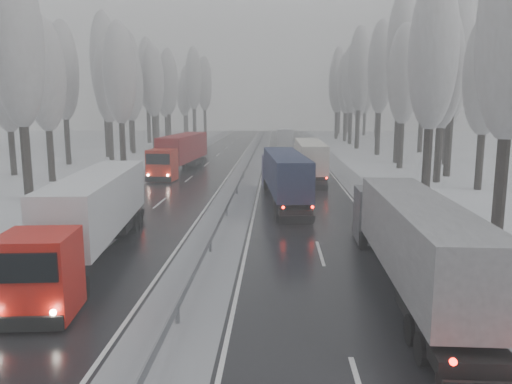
# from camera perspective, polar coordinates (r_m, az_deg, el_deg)

# --- Properties ---
(carriageway_right) EXTENTS (7.50, 200.00, 0.03)m
(carriageway_right) POSITION_cam_1_polar(r_m,az_deg,el_deg) (41.60, 5.24, 0.21)
(carriageway_right) COLOR black
(carriageway_right) RESTS_ON ground
(carriageway_left) EXTENTS (7.50, 200.00, 0.03)m
(carriageway_left) POSITION_cam_1_polar(r_m,az_deg,el_deg) (42.39, -9.08, 0.30)
(carriageway_left) COLOR black
(carriageway_left) RESTS_ON ground
(median_slush) EXTENTS (3.00, 200.00, 0.04)m
(median_slush) POSITION_cam_1_polar(r_m,az_deg,el_deg) (41.66, -1.99, 0.26)
(median_slush) COLOR #94969B
(median_slush) RESTS_ON ground
(shoulder_right) EXTENTS (2.40, 200.00, 0.04)m
(shoulder_right) POSITION_cam_1_polar(r_m,az_deg,el_deg) (42.14, 11.98, 0.16)
(shoulder_right) COLOR #94969B
(shoulder_right) RESTS_ON ground
(shoulder_left) EXTENTS (2.40, 200.00, 0.04)m
(shoulder_left) POSITION_cam_1_polar(r_m,az_deg,el_deg) (43.64, -15.46, 0.35)
(shoulder_left) COLOR #94969B
(shoulder_left) RESTS_ON ground
(median_guardrail) EXTENTS (0.12, 200.00, 0.76)m
(median_guardrail) POSITION_cam_1_polar(r_m,az_deg,el_deg) (41.56, -1.99, 1.05)
(median_guardrail) COLOR slate
(median_guardrail) RESTS_ON ground
(tree_18) EXTENTS (3.60, 3.60, 16.58)m
(tree_18) POSITION_cam_1_polar(r_m,az_deg,el_deg) (39.84, 19.60, 14.70)
(tree_18) COLOR black
(tree_18) RESTS_ON ground
(tree_19) EXTENTS (3.60, 3.60, 14.57)m
(tree_19) POSITION_cam_1_polar(r_m,az_deg,el_deg) (45.33, 24.81, 12.08)
(tree_19) COLOR black
(tree_19) RESTS_ON ground
(tree_20) EXTENTS (3.60, 3.60, 15.71)m
(tree_20) POSITION_cam_1_polar(r_m,az_deg,el_deg) (48.54, 20.62, 13.00)
(tree_20) COLOR black
(tree_20) RESTS_ON ground
(tree_21) EXTENTS (3.60, 3.60, 18.62)m
(tree_21) POSITION_cam_1_polar(r_m,az_deg,el_deg) (53.17, 21.72, 14.61)
(tree_21) COLOR black
(tree_21) RESTS_ON ground
(tree_22) EXTENTS (3.60, 3.60, 15.86)m
(tree_22) POSITION_cam_1_polar(r_m,az_deg,el_deg) (58.34, 16.55, 12.67)
(tree_22) COLOR black
(tree_22) RESTS_ON ground
(tree_23) EXTENTS (3.60, 3.60, 13.55)m
(tree_23) POSITION_cam_1_polar(r_m,az_deg,el_deg) (63.86, 21.18, 10.82)
(tree_23) COLOR black
(tree_23) RESTS_ON ground
(tree_24) EXTENTS (3.60, 3.60, 20.49)m
(tree_24) POSITION_cam_1_polar(r_m,az_deg,el_deg) (64.02, 16.26, 15.05)
(tree_24) COLOR black
(tree_24) RESTS_ON ground
(tree_25) EXTENTS (3.60, 3.60, 19.44)m
(tree_25) POSITION_cam_1_polar(r_m,az_deg,el_deg) (69.68, 21.12, 13.78)
(tree_25) COLOR black
(tree_25) RESTS_ON ground
(tree_26) EXTENTS (3.60, 3.60, 18.78)m
(tree_26) POSITION_cam_1_polar(r_m,az_deg,el_deg) (73.84, 14.03, 13.55)
(tree_26) COLOR black
(tree_26) RESTS_ON ground
(tree_27) EXTENTS (3.60, 3.60, 17.62)m
(tree_27) POSITION_cam_1_polar(r_m,az_deg,el_deg) (79.35, 18.61, 12.52)
(tree_27) COLOR black
(tree_27) RESTS_ON ground
(tree_28) EXTENTS (3.60, 3.60, 19.62)m
(tree_28) POSITION_cam_1_polar(r_m,az_deg,el_deg) (84.16, 11.72, 13.50)
(tree_28) COLOR black
(tree_28) RESTS_ON ground
(tree_29) EXTENTS (3.60, 3.60, 18.11)m
(tree_29) POSITION_cam_1_polar(r_m,az_deg,el_deg) (89.45, 16.06, 12.48)
(tree_29) COLOR black
(tree_29) RESTS_ON ground
(tree_30) EXTENTS (3.60, 3.60, 17.86)m
(tree_30) POSITION_cam_1_polar(r_m,az_deg,el_deg) (93.75, 10.86, 12.45)
(tree_30) COLOR black
(tree_30) RESTS_ON ground
(tree_31) EXTENTS (3.60, 3.60, 18.58)m
(tree_31) POSITION_cam_1_polar(r_m,az_deg,el_deg) (98.71, 14.01, 12.46)
(tree_31) COLOR black
(tree_31) RESTS_ON ground
(tree_32) EXTENTS (3.60, 3.60, 17.33)m
(tree_32) POSITION_cam_1_polar(r_m,az_deg,el_deg) (101.17, 10.27, 12.07)
(tree_32) COLOR black
(tree_32) RESTS_ON ground
(tree_33) EXTENTS (3.60, 3.60, 14.33)m
(tree_33) POSITION_cam_1_polar(r_m,az_deg,el_deg) (105.52, 11.65, 10.88)
(tree_33) COLOR black
(tree_33) RESTS_ON ground
(tree_34) EXTENTS (3.60, 3.60, 17.63)m
(tree_34) POSITION_cam_1_polar(r_m,az_deg,el_deg) (108.11, 9.27, 12.04)
(tree_34) COLOR black
(tree_34) RESTS_ON ground
(tree_35) EXTENTS (3.60, 3.60, 18.25)m
(tree_35) POSITION_cam_1_polar(r_m,az_deg,el_deg) (113.50, 13.76, 11.98)
(tree_35) COLOR black
(tree_35) RESTS_ON ground
(tree_36) EXTENTS (3.60, 3.60, 20.23)m
(tree_36) POSITION_cam_1_polar(r_m,az_deg,el_deg) (118.10, 9.36, 12.64)
(tree_36) COLOR black
(tree_36) RESTS_ON ground
(tree_37) EXTENTS (3.60, 3.60, 16.37)m
(tree_37) POSITION_cam_1_polar(r_m,az_deg,el_deg) (122.97, 12.40, 11.28)
(tree_37) COLOR black
(tree_37) RESTS_ON ground
(tree_38) EXTENTS (3.60, 3.60, 17.97)m
(tree_38) POSITION_cam_1_polar(r_m,az_deg,el_deg) (128.72, 9.53, 11.76)
(tree_38) COLOR black
(tree_38) RESTS_ON ground
(tree_39) EXTENTS (3.60, 3.60, 16.19)m
(tree_39) POSITION_cam_1_polar(r_m,az_deg,el_deg) (133.02, 10.53, 11.17)
(tree_39) COLOR black
(tree_39) RESTS_ON ground
(tree_58) EXTENTS (3.60, 3.60, 17.21)m
(tree_58) POSITION_cam_1_polar(r_m,az_deg,el_deg) (40.17, -25.60, 14.85)
(tree_58) COLOR black
(tree_58) RESTS_ON ground
(tree_60) EXTENTS (3.60, 3.60, 14.84)m
(tree_60) POSITION_cam_1_polar(r_m,az_deg,el_deg) (49.84, -22.95, 12.12)
(tree_60) COLOR black
(tree_60) RESTS_ON ground
(tree_61) EXTENTS (3.60, 3.60, 13.95)m
(tree_61) POSITION_cam_1_polar(r_m,az_deg,el_deg) (55.97, -26.60, 10.94)
(tree_61) COLOR black
(tree_61) RESTS_ON ground
(tree_62) EXTENTS (3.60, 3.60, 16.04)m
(tree_62) POSITION_cam_1_polar(r_m,az_deg,el_deg) (57.41, -15.34, 12.90)
(tree_62) COLOR black
(tree_62) RESTS_ON ground
(tree_63) EXTENTS (3.60, 3.60, 16.88)m
(tree_63) POSITION_cam_1_polar(r_m,az_deg,el_deg) (63.92, -21.19, 12.73)
(tree_63) COLOR black
(tree_63) RESTS_ON ground
(tree_64) EXTENTS (3.60, 3.60, 15.42)m
(tree_64) POSITION_cam_1_polar(r_m,az_deg,el_deg) (67.25, -16.56, 12.00)
(tree_64) COLOR black
(tree_64) RESTS_ON ground
(tree_65) EXTENTS (3.60, 3.60, 19.48)m
(tree_65) POSITION_cam_1_polar(r_m,az_deg,el_deg) (71.77, -17.00, 13.89)
(tree_65) COLOR black
(tree_65) RESTS_ON ground
(tree_66) EXTENTS (3.60, 3.60, 15.23)m
(tree_66) POSITION_cam_1_polar(r_m,az_deg,el_deg) (76.40, -14.11, 11.71)
(tree_66) COLOR black
(tree_66) RESTS_ON ground
(tree_67) EXTENTS (3.60, 3.60, 17.09)m
(tree_67) POSITION_cam_1_polar(r_m,az_deg,el_deg) (80.68, -14.30, 12.43)
(tree_67) COLOR black
(tree_67) RESTS_ON ground
(tree_68) EXTENTS (3.60, 3.60, 16.65)m
(tree_68) POSITION_cam_1_polar(r_m,az_deg,el_deg) (82.56, -11.72, 12.26)
(tree_68) COLOR black
(tree_68) RESTS_ON ground
(tree_69) EXTENTS (3.60, 3.60, 19.35)m
(tree_69) POSITION_cam_1_polar(r_m,az_deg,el_deg) (87.77, -14.26, 13.13)
(tree_69) COLOR black
(tree_69) RESTS_ON ground
(tree_70) EXTENTS (3.60, 3.60, 17.09)m
(tree_70) POSITION_cam_1_polar(r_m,az_deg,el_deg) (92.33, -10.03, 12.21)
(tree_70) COLOR black
(tree_70) RESTS_ON ground
(tree_71) EXTENTS (3.60, 3.60, 19.61)m
(tree_71) POSITION_cam_1_polar(r_m,az_deg,el_deg) (97.39, -12.35, 12.95)
(tree_71) COLOR black
(tree_71) RESTS_ON ground
(tree_72) EXTENTS (3.60, 3.60, 15.11)m
(tree_72) POSITION_cam_1_polar(r_m,az_deg,el_deg) (101.96, -10.33, 11.25)
(tree_72) COLOR black
(tree_72) RESTS_ON ground
(tree_73) EXTENTS (3.60, 3.60, 17.22)m
(tree_73) POSITION_cam_1_polar(r_m,az_deg,el_deg) (106.55, -11.42, 11.87)
(tree_73) COLOR black
(tree_73) RESTS_ON ground
(tree_74) EXTENTS (3.60, 3.60, 19.68)m
(tree_74) POSITION_cam_1_polar(r_m,az_deg,el_deg) (111.94, -7.17, 12.68)
(tree_74) COLOR black
(tree_74) RESTS_ON ground
(tree_75) EXTENTS (3.60, 3.60, 18.60)m
(tree_75) POSITION_cam_1_polar(r_m,az_deg,el_deg) (117.63, -11.32, 12.09)
(tree_75) COLOR black
(tree_75) RESTS_ON ground
(tree_76) EXTENTS (3.60, 3.60, 18.55)m
(tree_76) POSITION_cam_1_polar(r_m,az_deg,el_deg) (121.02, -5.92, 12.14)
(tree_76) COLOR black
(tree_76) RESTS_ON ground
(tree_77) EXTENTS (3.60, 3.60, 14.32)m
(tree_77) POSITION_cam_1_polar(r_m,az_deg,el_deg) (125.79, -8.21, 10.78)
(tree_77) COLOR black
(tree_77) RESTS_ON ground
(tree_78) EXTENTS (3.60, 3.60, 19.55)m
(tree_78) POSITION_cam_1_polar(r_m,az_deg,el_deg) (128.09, -7.09, 12.27)
(tree_78) COLOR black
(tree_78) RESTS_ON ground
(tree_79) EXTENTS (3.60, 3.60, 17.07)m
(tree_79) POSITION_cam_1_polar(r_m,az_deg,el_deg) (132.44, -7.99, 11.49)
(tree_79) COLOR black
(tree_79) RESTS_ON ground
(truck_grey_tarp) EXTENTS (2.55, 14.31, 3.66)m
(truck_grey_tarp) POSITION_cam_1_polar(r_m,az_deg,el_deg) (19.64, 17.26, -4.76)
(truck_grey_tarp) COLOR #4B4B50
(truck_grey_tarp) RESTS_ON ground
(truck_blue_box) EXTENTS (3.53, 14.33, 3.64)m
(truck_blue_box) POSITION_cam_1_polar(r_m,az_deg,el_deg) (36.09, 3.18, 2.15)
(truck_blue_box) COLOR #1F1E4C
(truck_blue_box) RESTS_ON ground
(truck_cream_box) EXTENTS (2.42, 14.28, 3.65)m
(truck_cream_box) POSITION_cam_1_polar(r_m,az_deg,el_deg) (47.98, 6.08, 4.02)
(truck_cream_box) COLOR #B6B0A1
(truck_cream_box) RESTS_ON ground
(box_truck_distant) EXTENTS (3.02, 8.47, 3.11)m
(box_truck_distant) POSITION_cam_1_polar(r_m,az_deg,el_deg) (86.82, 3.40, 6.27)
(box_truck_distant) COLOR silver
(box_truck_distant) RESTS_ON ground
(truck_red_white) EXTENTS (3.71, 14.73, 3.75)m
(truck_red_white) POSITION_cam_1_polar(r_m,az_deg,el_deg) (23.90, -18.19, -2.13)
(truck_red_white) COLOR red
(truck_red_white) RESTS_ON ground
(truck_red_red) EXTENTS (3.49, 15.32, 3.90)m
(truck_red_red) POSITION_cam_1_polar(r_m,az_deg,el_deg) (53.07, -8.57, 4.68)
(truck_red_red) COLOR #B8180A
(truck_red_red) RESTS_ON ground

